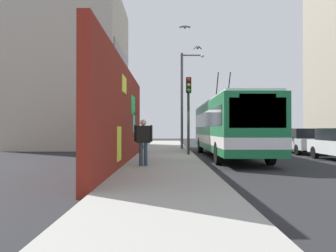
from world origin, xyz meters
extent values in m
plane|color=#232326|center=(0.00, 0.00, 0.00)|extent=(80.00, 80.00, 0.00)
cube|color=#9E9B93|center=(0.00, 1.60, 0.07)|extent=(48.00, 3.20, 0.15)
cube|color=maroon|center=(-4.02, 3.35, 2.08)|extent=(13.96, 0.30, 4.16)
cube|color=green|center=(-1.36, 3.19, 2.72)|extent=(1.79, 0.02, 0.92)
cube|color=#33D8E5|center=(-0.91, 3.19, 1.86)|extent=(0.88, 0.02, 0.97)
cube|color=yellow|center=(-6.40, 3.19, 1.03)|extent=(1.00, 0.02, 1.19)
cube|color=yellow|center=(-4.96, 3.19, 3.27)|extent=(1.32, 0.02, 0.65)
cube|color=#B2A899|center=(10.56, 9.20, 6.18)|extent=(10.17, 7.79, 12.37)
cube|color=black|center=(10.56, 5.29, 4.40)|extent=(8.65, 0.04, 1.10)
cube|color=black|center=(10.56, 5.29, 7.60)|extent=(8.65, 0.04, 1.10)
cube|color=#19723F|center=(0.39, -1.80, 1.70)|extent=(12.37, 2.47, 2.50)
cube|color=silver|center=(0.39, -1.80, 3.01)|extent=(11.87, 2.28, 0.12)
cube|color=white|center=(0.39, -1.80, 1.00)|extent=(12.39, 2.49, 0.44)
cube|color=black|center=(-5.77, -1.80, 2.14)|extent=(0.04, 2.10, 1.12)
cube|color=black|center=(0.39, -1.80, 2.07)|extent=(11.38, 2.50, 0.80)
cube|color=orange|center=(-5.76, -1.80, 2.70)|extent=(0.06, 1.36, 0.28)
cylinder|color=black|center=(2.24, -2.15, 3.85)|extent=(1.43, 0.06, 2.00)
cylinder|color=black|center=(2.24, -1.45, 3.85)|extent=(1.43, 0.06, 2.00)
cylinder|color=black|center=(-3.57, -2.92, 0.50)|extent=(1.00, 0.28, 1.00)
cylinder|color=black|center=(-3.57, -0.68, 0.50)|extent=(1.00, 0.28, 1.00)
cylinder|color=black|center=(4.35, -2.92, 0.50)|extent=(1.00, 0.28, 1.00)
cylinder|color=black|center=(4.35, -0.68, 0.50)|extent=(1.00, 0.28, 1.00)
cylinder|color=black|center=(-0.28, -6.23, 0.32)|extent=(0.64, 0.22, 0.64)
cube|color=#B7B7BC|center=(3.47, -7.00, 0.65)|extent=(4.54, 1.81, 0.66)
cube|color=black|center=(3.56, -7.00, 1.28)|extent=(2.73, 1.63, 0.60)
cylinder|color=black|center=(1.98, -7.81, 0.32)|extent=(0.64, 0.22, 0.64)
cylinder|color=black|center=(1.98, -6.19, 0.32)|extent=(0.64, 0.22, 0.64)
cylinder|color=black|center=(4.97, -7.81, 0.32)|extent=(0.64, 0.22, 0.64)
cylinder|color=black|center=(4.97, -6.19, 0.32)|extent=(0.64, 0.22, 0.64)
cube|color=#38383D|center=(9.23, -7.00, 0.65)|extent=(4.06, 1.87, 0.66)
cube|color=black|center=(9.31, -7.00, 1.28)|extent=(2.43, 1.68, 0.60)
cylinder|color=black|center=(7.89, -7.84, 0.32)|extent=(0.64, 0.22, 0.64)
cylinder|color=black|center=(7.89, -6.16, 0.32)|extent=(0.64, 0.22, 0.64)
cylinder|color=black|center=(10.57, -7.84, 0.32)|extent=(0.64, 0.22, 0.64)
cylinder|color=black|center=(10.57, -6.16, 0.32)|extent=(0.64, 0.22, 0.64)
cube|color=navy|center=(15.69, -7.00, 0.65)|extent=(4.80, 1.86, 0.66)
cube|color=black|center=(15.78, -7.00, 1.28)|extent=(2.88, 1.67, 0.60)
cylinder|color=black|center=(14.10, -7.83, 0.32)|extent=(0.64, 0.22, 0.64)
cylinder|color=black|center=(14.10, -6.17, 0.32)|extent=(0.64, 0.22, 0.64)
cylinder|color=black|center=(17.27, -7.83, 0.32)|extent=(0.64, 0.22, 0.64)
cylinder|color=black|center=(17.27, -6.17, 0.32)|extent=(0.64, 0.22, 0.64)
cylinder|color=#2D3F59|center=(-5.41, 2.33, 0.58)|extent=(0.14, 0.14, 0.87)
cylinder|color=#2D3F59|center=(-5.41, 2.51, 0.58)|extent=(0.14, 0.14, 0.87)
cube|color=black|center=(-5.41, 2.42, 1.34)|extent=(0.22, 0.51, 0.65)
cylinder|color=black|center=(-5.41, 2.12, 1.37)|extent=(0.09, 0.09, 0.62)
cylinder|color=black|center=(-5.41, 2.72, 1.37)|extent=(0.09, 0.09, 0.62)
sphere|color=beige|center=(-5.41, 2.42, 1.78)|extent=(0.23, 0.23, 0.23)
cylinder|color=#2D382D|center=(0.49, 0.35, 2.26)|extent=(0.14, 0.14, 4.22)
cube|color=black|center=(0.27, 0.35, 3.92)|extent=(0.20, 0.28, 0.84)
sphere|color=red|center=(0.16, 0.35, 4.20)|extent=(0.18, 0.18, 0.18)
sphere|color=yellow|center=(0.16, 0.35, 3.92)|extent=(0.18, 0.18, 0.18)
sphere|color=green|center=(0.16, 0.35, 3.64)|extent=(0.18, 0.18, 0.18)
cylinder|color=#4C4C51|center=(6.33, 0.45, 3.57)|extent=(0.18, 0.18, 6.83)
cylinder|color=#4C4C51|center=(6.33, -0.28, 6.83)|extent=(0.10, 1.46, 0.10)
ellipsoid|color=silver|center=(6.33, -1.01, 6.78)|extent=(0.44, 0.28, 0.20)
ellipsoid|color=#47474C|center=(2.81, -0.37, 6.52)|extent=(0.32, 0.14, 0.12)
cube|color=#47474C|center=(2.81, -0.51, 6.55)|extent=(0.20, 0.23, 0.19)
cube|color=#47474C|center=(2.81, -0.23, 6.55)|extent=(0.20, 0.23, 0.19)
ellipsoid|color=slate|center=(-1.24, 0.63, 6.61)|extent=(0.32, 0.14, 0.12)
cube|color=slate|center=(-1.24, 0.49, 6.64)|extent=(0.20, 0.28, 0.08)
cube|color=slate|center=(-1.24, 0.77, 6.64)|extent=(0.20, 0.28, 0.08)
camera|label=1|loc=(-18.55, 1.54, 1.52)|focal=37.35mm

